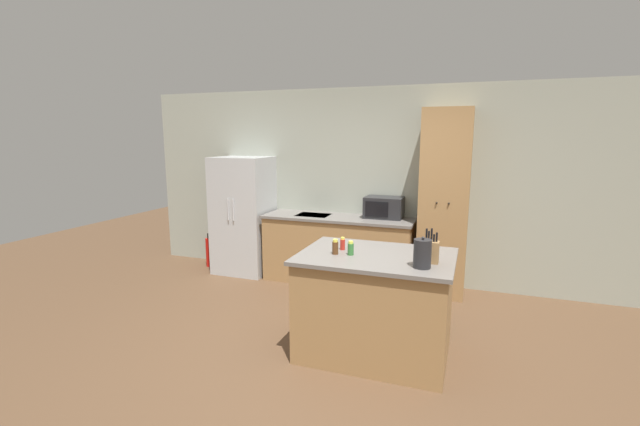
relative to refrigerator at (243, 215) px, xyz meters
The scene contains 13 objects.
ground_plane 2.94m from the refrigerator, 44.58° to the right, with size 14.00×14.00×0.00m, color brown.
wall_back 2.09m from the refrigerator, ahead, with size 7.20×0.06×2.60m.
refrigerator is the anchor object (origin of this frame).
back_counter 1.48m from the refrigerator, ahead, with size 2.02×0.64×0.90m.
pantry_cabinet 2.79m from the refrigerator, ahead, with size 0.57×0.55×2.29m.
kitchen_island 2.93m from the refrigerator, 36.45° to the right, with size 1.35×0.97×0.93m.
microwave 2.03m from the refrigerator, ahead, with size 0.49×0.34×0.28m.
knife_block 3.35m from the refrigerator, 32.91° to the right, with size 0.13×0.09×0.29m.
spice_bottle_tall_dark 2.80m from the refrigerator, 40.50° to the right, with size 0.05×0.05×0.13m.
spice_bottle_short_red 2.62m from the refrigerator, 39.77° to the right, with size 0.05×0.05×0.12m.
spice_bottle_amber_oil 2.71m from the refrigerator, 42.70° to the right, with size 0.05×0.05×0.14m.
kettle 3.40m from the refrigerator, 35.63° to the right, with size 0.14×0.14×0.25m.
fire_extinguisher 0.87m from the refrigerator, behind, with size 0.11×0.11×0.51m.
Camera 1 is at (1.11, -3.34, 1.96)m, focal length 24.00 mm.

